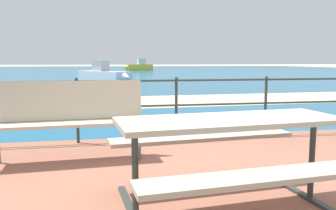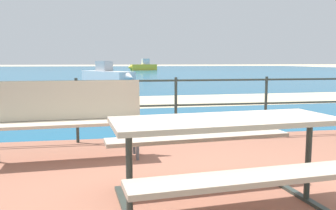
% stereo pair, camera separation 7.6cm
% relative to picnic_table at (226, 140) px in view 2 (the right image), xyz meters
% --- Properties ---
extents(ground_plane, '(240.00, 240.00, 0.00)m').
position_rel_picnic_table_xyz_m(ground_plane, '(0.13, 0.24, -0.64)').
color(ground_plane, beige).
extents(patio_paving, '(6.40, 5.20, 0.06)m').
position_rel_picnic_table_xyz_m(patio_paving, '(0.13, 0.24, -0.61)').
color(patio_paving, '#935B47').
rests_on(patio_paving, ground).
extents(sea_water, '(90.00, 90.00, 0.01)m').
position_rel_picnic_table_xyz_m(sea_water, '(0.13, 40.24, -0.64)').
color(sea_water, '#145B84').
rests_on(sea_water, ground).
extents(beach_strip, '(54.09, 5.36, 0.01)m').
position_rel_picnic_table_xyz_m(beach_strip, '(0.13, 8.17, -0.64)').
color(beach_strip, beige).
rests_on(beach_strip, ground).
extents(picnic_table, '(1.90, 1.59, 0.76)m').
position_rel_picnic_table_xyz_m(picnic_table, '(0.00, 0.00, 0.00)').
color(picnic_table, tan).
rests_on(picnic_table, patio_paving).
extents(park_bench, '(1.81, 0.53, 0.96)m').
position_rel_picnic_table_xyz_m(park_bench, '(-1.39, 1.76, -0.01)').
color(park_bench, '#BCAD93').
rests_on(park_bench, patio_paving).
extents(railing_fence, '(5.94, 0.04, 0.95)m').
position_rel_picnic_table_xyz_m(railing_fence, '(0.13, 2.64, 0.03)').
color(railing_fence, '#2D3833').
rests_on(railing_fence, patio_paving).
extents(boat_near, '(4.15, 1.84, 1.58)m').
position_rel_picnic_table_xyz_m(boat_near, '(3.97, 45.11, -0.13)').
color(boat_near, yellow).
rests_on(boat_near, sea_water).
extents(boat_mid, '(3.34, 4.80, 1.25)m').
position_rel_picnic_table_xyz_m(boat_mid, '(-0.86, 19.75, -0.25)').
color(boat_mid, silver).
rests_on(boat_mid, sea_water).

